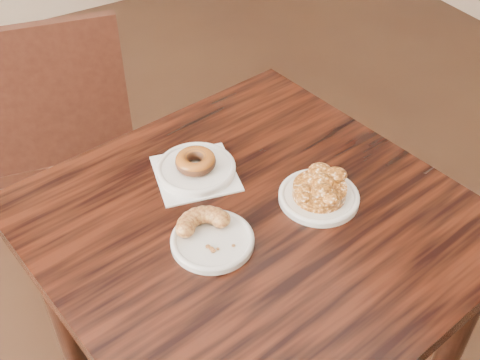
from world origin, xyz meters
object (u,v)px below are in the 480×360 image
chair_far (61,130)px  apple_fritter (320,188)px  glazed_donut (196,161)px  cafe_table (252,330)px  cruller_fragment (212,233)px

chair_far → apple_fritter: chair_far is taller
chair_far → glazed_donut: chair_far is taller
cafe_table → apple_fritter: apple_fritter is taller
glazed_donut → cruller_fragment: (-0.07, -0.19, -0.00)m
apple_fritter → cruller_fragment: bearing=178.5°
chair_far → apple_fritter: 1.01m
chair_far → cruller_fragment: size_ratio=7.36×
chair_far → apple_fritter: (0.29, -0.91, 0.33)m
glazed_donut → cafe_table: bearing=-79.5°
apple_fritter → cafe_table: bearing=171.9°
apple_fritter → cruller_fragment: (-0.24, 0.01, -0.00)m
cafe_table → apple_fritter: (0.14, -0.02, 0.40)m
glazed_donut → cruller_fragment: size_ratio=0.70×
cafe_table → apple_fritter: 0.43m
cafe_table → cruller_fragment: 0.42m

